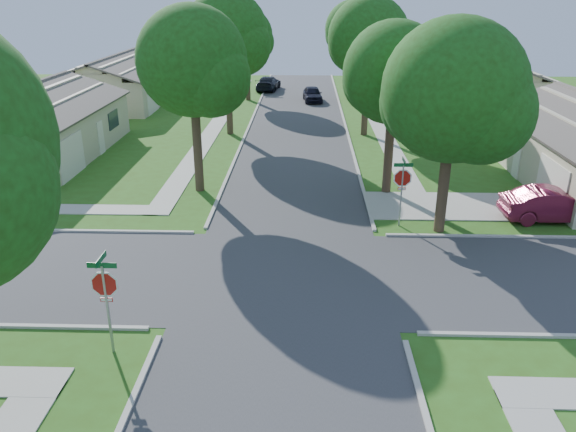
# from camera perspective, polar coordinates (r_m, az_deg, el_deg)

# --- Properties ---
(ground) EXTENTS (100.00, 100.00, 0.00)m
(ground) POSITION_cam_1_polar(r_m,az_deg,el_deg) (20.11, -0.18, -6.04)
(ground) COLOR #305617
(ground) RESTS_ON ground
(road_ns) EXTENTS (7.00, 100.00, 0.02)m
(road_ns) POSITION_cam_1_polar(r_m,az_deg,el_deg) (20.11, -0.18, -6.03)
(road_ns) COLOR #333335
(road_ns) RESTS_ON ground
(sidewalk_ne) EXTENTS (1.20, 40.00, 0.04)m
(sidewalk_ne) POSITION_cam_1_polar(r_m,az_deg,el_deg) (45.07, 8.90, 9.69)
(sidewalk_ne) COLOR #9E9B91
(sidewalk_ne) RESTS_ON ground
(sidewalk_nw) EXTENTS (1.20, 40.00, 0.04)m
(sidewalk_nw) POSITION_cam_1_polar(r_m,az_deg,el_deg) (45.25, -6.85, 9.84)
(sidewalk_nw) COLOR #9E9B91
(sidewalk_nw) RESTS_ON ground
(driveway) EXTENTS (8.80, 3.60, 0.05)m
(driveway) POSITION_cam_1_polar(r_m,az_deg,el_deg) (27.54, 17.03, 0.99)
(driveway) COLOR #9E9B91
(driveway) RESTS_ON ground
(stop_sign_sw) EXTENTS (1.05, 0.80, 2.98)m
(stop_sign_sw) POSITION_cam_1_polar(r_m,az_deg,el_deg) (15.93, -18.10, -7.00)
(stop_sign_sw) COLOR gray
(stop_sign_sw) RESTS_ON ground
(stop_sign_ne) EXTENTS (1.05, 0.80, 2.98)m
(stop_sign_ne) POSITION_cam_1_polar(r_m,az_deg,el_deg) (23.98, 11.54, 3.52)
(stop_sign_ne) COLOR gray
(stop_sign_ne) RESTS_ON ground
(tree_e_near) EXTENTS (4.97, 4.80, 8.28)m
(tree_e_near) POSITION_cam_1_polar(r_m,az_deg,el_deg) (27.32, 10.81, 13.63)
(tree_e_near) COLOR #38281C
(tree_e_near) RESTS_ON ground
(tree_e_mid) EXTENTS (5.59, 5.40, 9.21)m
(tree_e_mid) POSITION_cam_1_polar(r_m,az_deg,el_deg) (39.09, 8.27, 17.12)
(tree_e_mid) COLOR #38281C
(tree_e_mid) RESTS_ON ground
(tree_e_far) EXTENTS (5.17, 5.00, 8.72)m
(tree_e_far) POSITION_cam_1_polar(r_m,az_deg,el_deg) (52.02, 6.72, 18.07)
(tree_e_far) COLOR #38281C
(tree_e_far) RESTS_ON ground
(tree_w_near) EXTENTS (5.38, 5.20, 8.97)m
(tree_w_near) POSITION_cam_1_polar(r_m,az_deg,el_deg) (27.46, -9.56, 14.74)
(tree_w_near) COLOR #38281C
(tree_w_near) RESTS_ON ground
(tree_w_mid) EXTENTS (5.80, 5.60, 9.56)m
(tree_w_mid) POSITION_cam_1_polar(r_m,az_deg,el_deg) (39.21, -6.17, 17.57)
(tree_w_mid) COLOR #38281C
(tree_w_mid) RESTS_ON ground
(tree_w_far) EXTENTS (4.76, 4.60, 8.04)m
(tree_w_far) POSITION_cam_1_polar(r_m,az_deg,el_deg) (52.16, -4.16, 17.64)
(tree_w_far) COLOR #38281C
(tree_w_far) RESTS_ON ground
(tree_ne_corner) EXTENTS (5.80, 5.60, 8.66)m
(tree_ne_corner) POSITION_cam_1_polar(r_m,az_deg,el_deg) (23.00, 16.57, 11.45)
(tree_ne_corner) COLOR #38281C
(tree_ne_corner) RESTS_ON ground
(house_ne_far) EXTENTS (8.42, 13.60, 4.23)m
(house_ne_far) POSITION_cam_1_polar(r_m,az_deg,el_deg) (49.82, 20.21, 11.55)
(house_ne_far) COLOR #B1A88C
(house_ne_far) RESTS_ON ground
(house_nw_near) EXTENTS (8.42, 13.60, 4.23)m
(house_nw_near) POSITION_cam_1_polar(r_m,az_deg,el_deg) (37.56, -24.72, 7.82)
(house_nw_near) COLOR #B1A88C
(house_nw_near) RESTS_ON ground
(house_nw_far) EXTENTS (8.42, 13.60, 4.23)m
(house_nw_far) POSITION_cam_1_polar(r_m,az_deg,el_deg) (53.03, -16.85, 12.52)
(house_nw_far) COLOR #B1A88C
(house_nw_far) RESTS_ON ground
(car_driveway) EXTENTS (4.48, 1.68, 1.46)m
(car_driveway) POSITION_cam_1_polar(r_m,az_deg,el_deg) (27.09, 25.38, 1.03)
(car_driveway) COLOR maroon
(car_driveway) RESTS_ON ground
(car_curb_east) EXTENTS (1.91, 4.03, 1.33)m
(car_curb_east) POSITION_cam_1_polar(r_m,az_deg,el_deg) (51.95, 2.51, 12.28)
(car_curb_east) COLOR black
(car_curb_east) RESTS_ON ground
(car_curb_west) EXTENTS (2.51, 4.94, 1.37)m
(car_curb_west) POSITION_cam_1_polar(r_m,az_deg,el_deg) (57.99, -2.01, 13.33)
(car_curb_west) COLOR black
(car_curb_west) RESTS_ON ground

